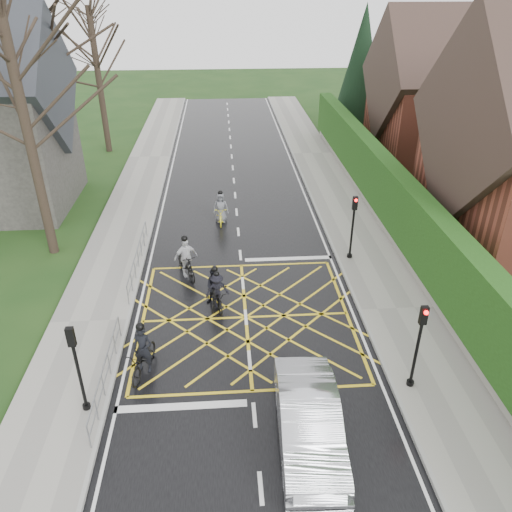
{
  "coord_description": "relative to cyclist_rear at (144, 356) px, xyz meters",
  "views": [
    {
      "loc": [
        -0.71,
        -15.84,
        11.68
      ],
      "look_at": [
        0.58,
        2.57,
        1.3
      ],
      "focal_mm": 35.0,
      "sensor_mm": 36.0,
      "label": 1
    }
  ],
  "objects": [
    {
      "name": "cyclist_mid",
      "position": [
        2.45,
        3.64,
        -0.04
      ],
      "size": [
        1.06,
        1.76,
        1.63
      ],
      "rotation": [
        0.0,
        0.0,
        0.23
      ],
      "color": "black",
      "rests_on": "ground"
    },
    {
      "name": "road",
      "position": [
        3.55,
        2.8,
        -0.63
      ],
      "size": [
        9.0,
        80.0,
        0.01
      ],
      "primitive_type": "cube",
      "color": "black",
      "rests_on": "ground"
    },
    {
      "name": "conifer",
      "position": [
        14.3,
        28.8,
        4.36
      ],
      "size": [
        4.6,
        4.6,
        10.0
      ],
      "color": "black",
      "rests_on": "ground"
    },
    {
      "name": "cyclist_front",
      "position": [
        1.09,
        6.09,
        0.1
      ],
      "size": [
        1.32,
        2.04,
        1.99
      ],
      "rotation": [
        0.0,
        0.0,
        0.42
      ],
      "color": "black",
      "rests_on": "ground"
    },
    {
      "name": "car",
      "position": [
        5.01,
        -3.29,
        0.16
      ],
      "size": [
        1.87,
        4.88,
        1.59
      ],
      "primitive_type": "imported",
      "rotation": [
        0.0,
        0.0,
        -0.04
      ],
      "color": "#BABBC2",
      "rests_on": "ground"
    },
    {
      "name": "tree_near",
      "position": [
        -5.45,
        8.8,
        7.27
      ],
      "size": [
        9.24,
        9.24,
        11.44
      ],
      "color": "black",
      "rests_on": "ground"
    },
    {
      "name": "tree_mid",
      "position": [
        -6.45,
        16.8,
        7.99
      ],
      "size": [
        10.08,
        10.08,
        12.48
      ],
      "color": "black",
      "rests_on": "ground"
    },
    {
      "name": "traffic_light_se",
      "position": [
        8.65,
        -1.4,
        1.02
      ],
      "size": [
        0.24,
        0.31,
        3.21
      ],
      "rotation": [
        0.0,
        0.0,
        3.14
      ],
      "color": "black",
      "rests_on": "ground"
    },
    {
      "name": "traffic_light_sw",
      "position": [
        -1.55,
        -1.69,
        1.02
      ],
      "size": [
        0.24,
        0.31,
        3.21
      ],
      "color": "black",
      "rests_on": "ground"
    },
    {
      "name": "railing_south",
      "position": [
        -1.1,
        -0.7,
        0.14
      ],
      "size": [
        0.05,
        5.04,
        1.03
      ],
      "color": "slate",
      "rests_on": "ground"
    },
    {
      "name": "sidewalk_left",
      "position": [
        -2.45,
        2.8,
        -0.56
      ],
      "size": [
        3.0,
        80.0,
        0.15
      ],
      "primitive_type": "cube",
      "color": "gray",
      "rests_on": "ground"
    },
    {
      "name": "hedge",
      "position": [
        11.3,
        8.8,
        1.46
      ],
      "size": [
        0.9,
        38.0,
        2.8
      ],
      "primitive_type": "cube",
      "color": "#18350E",
      "rests_on": "stone_wall"
    },
    {
      "name": "traffic_light_ne",
      "position": [
        8.65,
        7.0,
        1.02
      ],
      "size": [
        0.24,
        0.31,
        3.21
      ],
      "rotation": [
        0.0,
        0.0,
        3.14
      ],
      "color": "black",
      "rests_on": "ground"
    },
    {
      "name": "tree_far",
      "position": [
        -5.75,
        24.8,
        6.55
      ],
      "size": [
        8.4,
        8.4,
        10.4
      ],
      "color": "black",
      "rests_on": "ground"
    },
    {
      "name": "cyclist_lead",
      "position": [
        2.67,
        11.59,
        -0.01
      ],
      "size": [
        0.82,
        1.86,
        1.81
      ],
      "rotation": [
        0.0,
        0.0,
        -0.01
      ],
      "color": "yellow",
      "rests_on": "ground"
    },
    {
      "name": "railing_north",
      "position": [
        -1.1,
        6.8,
        0.15
      ],
      "size": [
        0.05,
        6.04,
        1.03
      ],
      "color": "slate",
      "rests_on": "ground"
    },
    {
      "name": "sidewalk_right",
      "position": [
        9.55,
        2.8,
        -0.56
      ],
      "size": [
        3.0,
        80.0,
        0.15
      ],
      "primitive_type": "cube",
      "color": "gray",
      "rests_on": "ground"
    },
    {
      "name": "stone_wall",
      "position": [
        11.3,
        8.8,
        -0.29
      ],
      "size": [
        0.5,
        38.0,
        0.7
      ],
      "primitive_type": "cube",
      "color": "slate",
      "rests_on": "ground"
    },
    {
      "name": "cyclist_back",
      "position": [
        2.39,
        3.81,
        0.03
      ],
      "size": [
        0.87,
        1.81,
        1.76
      ],
      "rotation": [
        0.0,
        0.0,
        -0.16
      ],
      "color": "black",
      "rests_on": "ground"
    },
    {
      "name": "ground",
      "position": [
        3.55,
        2.8,
        -0.64
      ],
      "size": [
        120.0,
        120.0,
        0.0
      ],
      "primitive_type": "plane",
      "color": "#163210",
      "rests_on": "ground"
    },
    {
      "name": "house_far",
      "position": [
        18.3,
        20.8,
        3.72
      ],
      "size": [
        9.8,
        8.8,
        10.3
      ],
      "color": "brown",
      "rests_on": "ground"
    },
    {
      "name": "cyclist_rear",
      "position": [
        0.0,
        0.0,
        0.0
      ],
      "size": [
        1.17,
        2.13,
        1.96
      ],
      "rotation": [
        0.0,
        0.0,
        -0.24
      ],
      "color": "black",
      "rests_on": "ground"
    }
  ]
}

